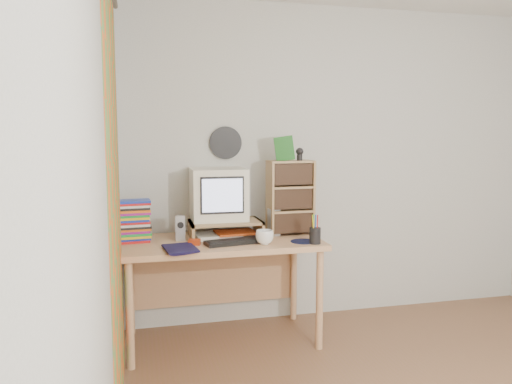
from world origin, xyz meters
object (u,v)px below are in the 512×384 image
diary (165,248)px  keyboard (234,242)px  desk (220,256)px  cd_rack (290,197)px  crt_monitor (219,194)px  mug (265,237)px  dvd_stack (135,221)px

diary → keyboard: bearing=7.3°
keyboard → diary: diary is taller
diary → desk: bearing=31.5°
cd_rack → diary: cd_rack is taller
crt_monitor → mug: size_ratio=3.24×
mug → diary: size_ratio=0.51×
desk → crt_monitor: 0.45m
cd_rack → mug: bearing=-134.7°
desk → mug: mug is taller
cd_rack → diary: bearing=-161.0°
diary → crt_monitor: bearing=37.4°
cd_rack → crt_monitor: bearing=171.8°
crt_monitor → desk: bearing=-96.6°
desk → keyboard: size_ratio=3.51×
desk → cd_rack: cd_rack is taller
crt_monitor → dvd_stack: size_ratio=1.35×
desk → keyboard: (0.07, -0.21, 0.15)m
desk → diary: bearing=-141.2°
cd_rack → diary: size_ratio=2.29×
desk → crt_monitor: crt_monitor is taller
crt_monitor → diary: bearing=-134.6°
desk → mug: 0.42m
keyboard → dvd_stack: (-0.66, 0.23, 0.13)m
dvd_stack → crt_monitor: bearing=1.4°
mug → diary: (-0.68, -0.06, -0.02)m
cd_rack → dvd_stack: bearing=178.5°
dvd_stack → cd_rack: bearing=-4.4°
cd_rack → keyboard: bearing=-155.6°
dvd_stack → mug: 0.92m
keyboard → dvd_stack: dvd_stack is taller
keyboard → diary: (-0.47, -0.12, 0.01)m
crt_monitor → keyboard: bearing=-78.7°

